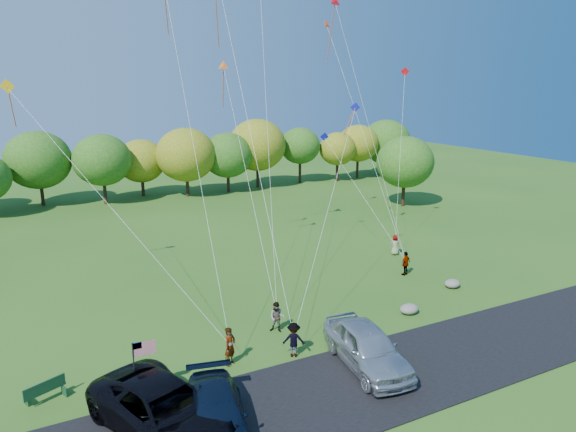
# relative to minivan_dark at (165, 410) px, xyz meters

# --- Properties ---
(ground) EXTENTS (140.00, 140.00, 0.00)m
(ground) POSITION_rel_minivan_dark_xyz_m (7.78, 3.42, -1.01)
(ground) COLOR #2C5718
(ground) RESTS_ON ground
(asphalt_lane) EXTENTS (44.00, 6.00, 0.06)m
(asphalt_lane) POSITION_rel_minivan_dark_xyz_m (7.78, -0.58, -0.98)
(asphalt_lane) COLOR black
(asphalt_lane) RESTS_ON ground
(treeline) EXTENTS (76.17, 27.71, 8.63)m
(treeline) POSITION_rel_minivan_dark_xyz_m (6.76, 39.77, 3.72)
(treeline) COLOR #3C2315
(treeline) RESTS_ON ground
(minivan_dark) EXTENTS (5.39, 7.53, 1.90)m
(minivan_dark) POSITION_rel_minivan_dark_xyz_m (0.00, 0.00, 0.00)
(minivan_dark) COLOR black
(minivan_dark) RESTS_ON asphalt_lane
(minivan_navy) EXTENTS (3.30, 5.72, 1.56)m
(minivan_navy) POSITION_rel_minivan_dark_xyz_m (1.63, -0.98, -0.17)
(minivan_navy) COLOR black
(minivan_navy) RESTS_ON asphalt_lane
(minivan_silver) EXTENTS (2.95, 5.92, 1.94)m
(minivan_silver) POSITION_rel_minivan_dark_xyz_m (9.37, 0.50, 0.02)
(minivan_silver) COLOR #B4B8BF
(minivan_silver) RESTS_ON asphalt_lane
(flyer_a) EXTENTS (0.81, 0.74, 1.85)m
(flyer_a) POSITION_rel_minivan_dark_xyz_m (3.86, 3.54, -0.09)
(flyer_a) COLOR #4C4C59
(flyer_a) RESTS_ON ground
(flyer_b) EXTENTS (1.01, 0.99, 1.64)m
(flyer_b) POSITION_rel_minivan_dark_xyz_m (7.22, 5.51, -0.19)
(flyer_b) COLOR #4C4C59
(flyer_b) RESTS_ON ground
(flyer_c) EXTENTS (1.27, 1.08, 1.71)m
(flyer_c) POSITION_rel_minivan_dark_xyz_m (6.84, 2.89, -0.16)
(flyer_c) COLOR #4C4C59
(flyer_c) RESTS_ON ground
(flyer_d) EXTENTS (1.06, 0.69, 1.67)m
(flyer_d) POSITION_rel_minivan_dark_xyz_m (18.65, 9.04, -0.18)
(flyer_d) COLOR #4C4C59
(flyer_d) RESTS_ON ground
(flyer_e) EXTENTS (0.90, 0.77, 1.56)m
(flyer_e) POSITION_rel_minivan_dark_xyz_m (20.73, 12.81, -0.23)
(flyer_e) COLOR #4C4C59
(flyer_e) RESTS_ON ground
(park_bench) EXTENTS (1.68, 0.94, 0.95)m
(park_bench) POSITION_rel_minivan_dark_xyz_m (-3.92, 4.26, -0.50)
(park_bench) COLOR #153C21
(park_bench) RESTS_ON ground
(trash_barrel) EXTENTS (0.66, 0.66, 0.98)m
(trash_barrel) POSITION_rel_minivan_dark_xyz_m (0.06, 3.02, -0.52)
(trash_barrel) COLOR blue
(trash_barrel) RESTS_ON ground
(flag_assembly) EXTENTS (0.95, 0.62, 2.57)m
(flag_assembly) POSITION_rel_minivan_dark_xyz_m (-0.29, 2.72, 0.92)
(flag_assembly) COLOR black
(flag_assembly) RESTS_ON ground
(boulder_near) EXTENTS (1.14, 0.89, 0.57)m
(boulder_near) POSITION_rel_minivan_dark_xyz_m (14.86, 4.08, -0.73)
(boulder_near) COLOR gray
(boulder_near) RESTS_ON ground
(boulder_far) EXTENTS (1.05, 0.88, 0.55)m
(boulder_far) POSITION_rel_minivan_dark_xyz_m (19.87, 5.87, -0.74)
(boulder_far) COLOR gray
(boulder_far) RESTS_ON ground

